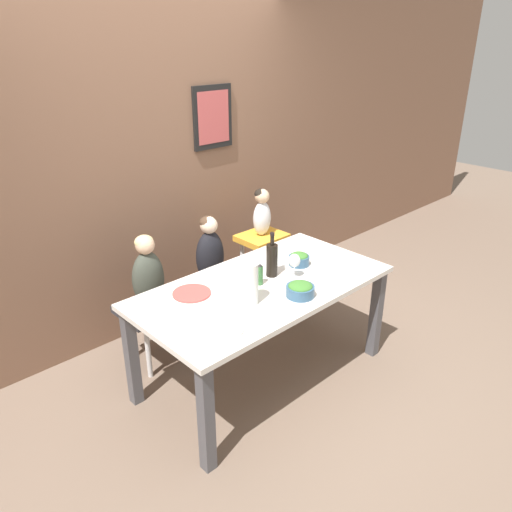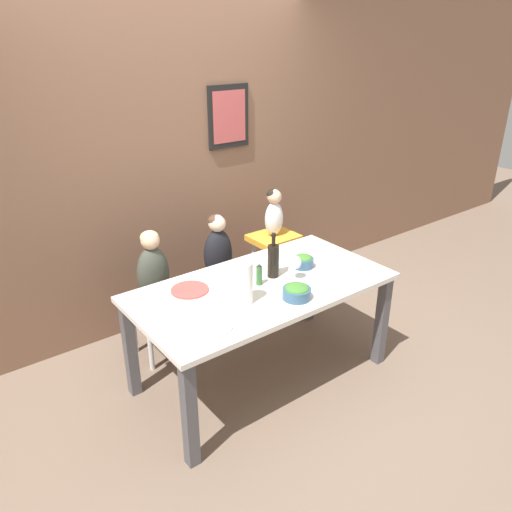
{
  "view_description": "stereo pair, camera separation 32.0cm",
  "coord_description": "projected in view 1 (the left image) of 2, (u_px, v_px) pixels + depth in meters",
  "views": [
    {
      "loc": [
        -2.01,
        -2.05,
        2.23
      ],
      "look_at": [
        0.0,
        0.07,
        0.91
      ],
      "focal_mm": 35.0,
      "sensor_mm": 36.0,
      "label": 1
    },
    {
      "loc": [
        -1.77,
        -2.26,
        2.23
      ],
      "look_at": [
        0.0,
        0.07,
        0.91
      ],
      "focal_mm": 35.0,
      "sensor_mm": 36.0,
      "label": 2
    }
  ],
  "objects": [
    {
      "name": "person_baby_right",
      "position": [
        262.0,
        211.0,
        4.01
      ],
      "size": [
        0.16,
        0.12,
        0.39
      ],
      "color": "silver",
      "rests_on": "chair_right_highchair"
    },
    {
      "name": "chair_right_highchair",
      "position": [
        262.0,
        252.0,
        4.16
      ],
      "size": [
        0.37,
        0.31,
        0.7
      ],
      "color": "silver",
      "rests_on": "ground_plane"
    },
    {
      "name": "salad_bowl_small",
      "position": [
        299.0,
        259.0,
        3.49
      ],
      "size": [
        0.15,
        0.15,
        0.09
      ],
      "color": "#335675",
      "rests_on": "dining_table"
    },
    {
      "name": "dining_table",
      "position": [
        263.0,
        297.0,
        3.27
      ],
      "size": [
        1.69,
        0.88,
        0.73
      ],
      "color": "silver",
      "rests_on": "ground_plane"
    },
    {
      "name": "ground_plane",
      "position": [
        262.0,
        375.0,
        3.54
      ],
      "size": [
        14.0,
        14.0,
        0.0
      ],
      "primitive_type": "plane",
      "color": "#705B4C"
    },
    {
      "name": "dinner_plate_front_left",
      "position": [
        222.0,
        329.0,
        2.74
      ],
      "size": [
        0.24,
        0.24,
        0.01
      ],
      "color": "silver",
      "rests_on": "dining_table"
    },
    {
      "name": "wall_back",
      "position": [
        157.0,
        159.0,
        3.74
      ],
      "size": [
        10.0,
        0.09,
        2.7
      ],
      "color": "brown",
      "rests_on": "ground_plane"
    },
    {
      "name": "chair_far_left",
      "position": [
        152.0,
        314.0,
        3.54
      ],
      "size": [
        0.44,
        0.36,
        0.47
      ],
      "color": "silver",
      "rests_on": "ground_plane"
    },
    {
      "name": "condiment_bottle_hot_sauce",
      "position": [
        260.0,
        274.0,
        3.21
      ],
      "size": [
        0.04,
        0.04,
        0.15
      ],
      "color": "#336633",
      "rests_on": "dining_table"
    },
    {
      "name": "wine_glass_near",
      "position": [
        294.0,
        261.0,
        3.28
      ],
      "size": [
        0.08,
        0.08,
        0.17
      ],
      "color": "white",
      "rests_on": "dining_table"
    },
    {
      "name": "person_child_left",
      "position": [
        148.0,
        272.0,
        3.41
      ],
      "size": [
        0.24,
        0.17,
        0.52
      ],
      "color": "#3D4238",
      "rests_on": "chair_far_left"
    },
    {
      "name": "salad_bowl_large",
      "position": [
        300.0,
        289.0,
        3.08
      ],
      "size": [
        0.18,
        0.18,
        0.09
      ],
      "color": "#335675",
      "rests_on": "dining_table"
    },
    {
      "name": "person_child_center",
      "position": [
        210.0,
        250.0,
        3.75
      ],
      "size": [
        0.24,
        0.17,
        0.52
      ],
      "color": "black",
      "rests_on": "chair_far_center"
    },
    {
      "name": "chair_far_center",
      "position": [
        211.0,
        289.0,
        3.88
      ],
      "size": [
        0.44,
        0.36,
        0.47
      ],
      "color": "silver",
      "rests_on": "ground_plane"
    },
    {
      "name": "paper_towel_roll",
      "position": [
        250.0,
        283.0,
        2.96
      ],
      "size": [
        0.1,
        0.1,
        0.27
      ],
      "color": "white",
      "rests_on": "dining_table"
    },
    {
      "name": "dinner_plate_back_left",
      "position": [
        192.0,
        293.0,
        3.11
      ],
      "size": [
        0.24,
        0.24,
        0.01
      ],
      "color": "#D14C47",
      "rests_on": "dining_table"
    },
    {
      "name": "wine_bottle",
      "position": [
        272.0,
        259.0,
        3.3
      ],
      "size": [
        0.08,
        0.08,
        0.31
      ],
      "color": "black",
      "rests_on": "dining_table"
    }
  ]
}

